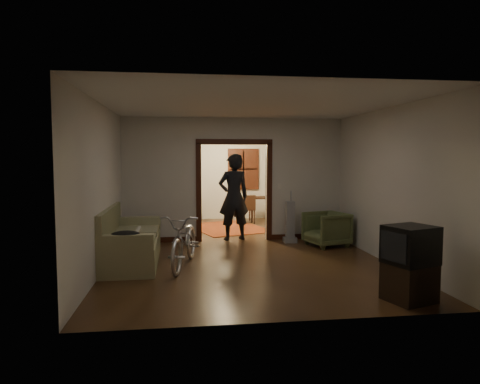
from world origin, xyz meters
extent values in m
cube|color=#311D0F|center=(0.00, 0.00, 0.00)|extent=(5.00, 8.50, 0.01)
cube|color=white|center=(0.00, 0.00, 2.80)|extent=(5.00, 8.50, 0.01)
cube|color=beige|center=(0.00, 4.25, 1.40)|extent=(5.00, 0.02, 2.80)
cube|color=beige|center=(-2.50, 0.00, 1.40)|extent=(0.02, 8.50, 2.80)
cube|color=beige|center=(2.50, 0.00, 1.40)|extent=(0.02, 8.50, 2.80)
cube|color=beige|center=(0.00, 0.75, 1.40)|extent=(5.00, 0.14, 2.80)
cube|color=black|center=(0.00, 0.75, 1.10)|extent=(1.74, 0.20, 2.32)
cube|color=black|center=(0.70, 4.21, 1.55)|extent=(0.98, 0.06, 1.28)
sphere|color=#FFE0A5|center=(0.00, 2.50, 2.35)|extent=(0.24, 0.24, 0.24)
cube|color=silver|center=(1.05, 0.68, 1.25)|extent=(0.08, 0.01, 0.12)
cube|color=olive|center=(-2.12, -1.18, 0.50)|extent=(1.01, 2.21, 1.01)
cylinder|color=beige|center=(-2.02, -0.88, 0.53)|extent=(0.09, 0.73, 0.09)
ellipsoid|color=black|center=(-2.07, -2.09, 0.68)|extent=(0.48, 0.36, 0.14)
imported|color=silver|center=(-1.13, -1.55, 0.48)|extent=(0.99, 1.90, 0.95)
imported|color=#4C5831|center=(1.89, -0.18, 0.37)|extent=(1.00, 0.98, 0.74)
cube|color=black|center=(1.81, -3.75, 0.26)|extent=(0.70, 0.67, 0.51)
cube|color=black|center=(1.81, -3.75, 0.76)|extent=(0.72, 0.68, 0.50)
cube|color=gray|center=(1.21, 0.31, 0.47)|extent=(0.35, 0.31, 0.93)
imported|color=black|center=(0.00, 0.80, 1.00)|extent=(0.81, 0.62, 1.99)
cube|color=#621F0F|center=(0.02, 2.44, 0.01)|extent=(2.39, 2.74, 0.02)
cube|color=#252E1B|center=(-1.34, 3.69, 0.81)|extent=(0.88, 0.59, 1.62)
sphere|color=#1E5972|center=(-1.34, 3.69, 1.94)|extent=(0.26, 0.26, 0.26)
cube|color=black|center=(1.27, 3.52, 0.37)|extent=(1.06, 0.70, 0.73)
cube|color=black|center=(0.71, 3.22, 0.42)|extent=(0.45, 0.45, 0.83)
camera|label=1|loc=(-1.15, -8.96, 1.90)|focal=32.00mm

